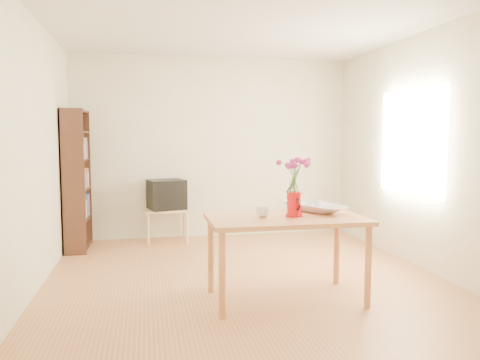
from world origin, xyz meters
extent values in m
plane|color=#A7693B|center=(0.00, 0.00, 0.00)|extent=(4.50, 4.50, 0.00)
plane|color=white|center=(0.00, 0.00, 2.60)|extent=(4.50, 4.50, 0.00)
plane|color=beige|center=(0.00, 2.25, 1.30)|extent=(4.00, 0.00, 4.00)
plane|color=beige|center=(0.00, -2.25, 1.30)|extent=(4.00, 0.00, 4.00)
plane|color=beige|center=(-2.00, 0.00, 1.30)|extent=(0.00, 4.50, 4.50)
plane|color=beige|center=(2.00, 0.00, 1.30)|extent=(0.00, 4.50, 4.50)
plane|color=white|center=(1.98, 0.30, 1.40)|extent=(0.00, 1.30, 1.30)
cube|color=#BD7340|center=(0.23, -0.61, 0.73)|extent=(1.38, 0.79, 0.04)
cylinder|color=#BD7340|center=(-0.40, -0.94, 0.35)|extent=(0.06, 0.06, 0.71)
cylinder|color=#BD7340|center=(0.86, -0.94, 0.35)|extent=(0.06, 0.06, 0.71)
cylinder|color=#BD7340|center=(-0.40, -0.27, 0.35)|extent=(0.06, 0.06, 0.71)
cylinder|color=#BD7340|center=(0.86, -0.27, 0.35)|extent=(0.06, 0.06, 0.71)
cube|color=tan|center=(-0.70, 1.97, 0.45)|extent=(0.60, 0.45, 0.03)
cylinder|color=tan|center=(-0.96, 1.78, 0.22)|extent=(0.04, 0.04, 0.43)
cylinder|color=tan|center=(-0.44, 1.78, 0.22)|extent=(0.04, 0.04, 0.43)
cylinder|color=tan|center=(-0.96, 2.15, 0.22)|extent=(0.04, 0.04, 0.43)
cylinder|color=tan|center=(-0.44, 2.15, 0.22)|extent=(0.04, 0.04, 0.43)
cube|color=black|center=(-1.85, 1.41, 0.90)|extent=(0.28, 0.02, 1.80)
cube|color=black|center=(-1.85, 2.09, 0.90)|extent=(0.28, 0.03, 1.80)
cube|color=black|center=(-1.98, 1.75, 0.90)|extent=(0.02, 0.70, 1.80)
cube|color=black|center=(-1.85, 1.75, 0.04)|extent=(0.27, 0.65, 0.02)
cube|color=black|center=(-1.85, 1.75, 0.40)|extent=(0.27, 0.65, 0.02)
cube|color=black|center=(-1.85, 1.75, 0.78)|extent=(0.27, 0.65, 0.02)
cube|color=black|center=(-1.85, 1.75, 1.16)|extent=(0.27, 0.65, 0.02)
cube|color=black|center=(-1.85, 1.75, 1.52)|extent=(0.27, 0.65, 0.02)
cube|color=black|center=(-1.85, 1.75, 1.78)|extent=(0.27, 0.65, 0.02)
cylinder|color=red|center=(0.31, -0.60, 0.86)|extent=(0.13, 0.13, 0.21)
cylinder|color=red|center=(0.31, -0.60, 0.76)|extent=(0.15, 0.15, 0.02)
cylinder|color=red|center=(0.31, -0.60, 0.97)|extent=(0.14, 0.14, 0.01)
cone|color=red|center=(0.30, -0.66, 0.94)|extent=(0.05, 0.07, 0.06)
torus|color=black|center=(0.31, -0.52, 0.87)|extent=(0.02, 0.10, 0.10)
imported|color=white|center=(0.03, -0.58, 0.80)|extent=(0.16, 0.16, 0.09)
imported|color=white|center=(0.58, -0.36, 0.97)|extent=(0.62, 0.62, 0.44)
imported|color=white|center=(0.54, -0.36, 0.93)|extent=(0.08, 0.08, 0.07)
imported|color=white|center=(0.62, -0.34, 0.93)|extent=(0.07, 0.07, 0.07)
cube|color=black|center=(-0.70, 1.97, 0.66)|extent=(0.56, 0.53, 0.41)
cube|color=black|center=(-0.70, 2.05, 0.68)|extent=(0.37, 0.31, 0.28)
cube|color=black|center=(-0.70, 1.75, 0.68)|extent=(0.36, 0.10, 0.28)
camera|label=1|loc=(-0.98, -4.53, 1.45)|focal=35.00mm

